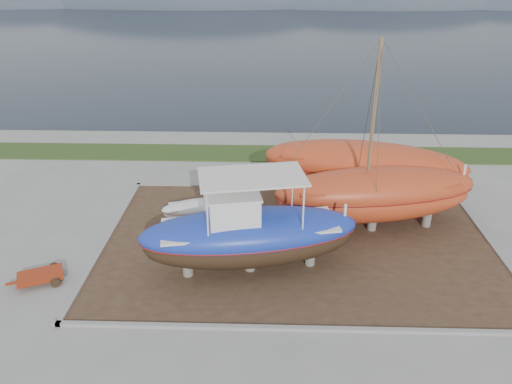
# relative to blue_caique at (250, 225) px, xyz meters

# --- Properties ---
(ground) EXTENTS (140.00, 140.00, 0.00)m
(ground) POSITION_rel_blue_caique_xyz_m (2.17, -1.64, -2.27)
(ground) COLOR gray
(ground) RESTS_ON ground
(dirt_patch) EXTENTS (18.00, 12.00, 0.06)m
(dirt_patch) POSITION_rel_blue_caique_xyz_m (2.17, 2.36, -2.24)
(dirt_patch) COLOR #422D1E
(dirt_patch) RESTS_ON ground
(curb_frame) EXTENTS (18.60, 12.60, 0.15)m
(curb_frame) POSITION_rel_blue_caique_xyz_m (2.17, 2.36, -2.20)
(curb_frame) COLOR gray
(curb_frame) RESTS_ON ground
(grass_strip) EXTENTS (44.00, 3.00, 0.08)m
(grass_strip) POSITION_rel_blue_caique_xyz_m (2.17, 13.86, -2.23)
(grass_strip) COLOR #284219
(grass_strip) RESTS_ON ground
(sea) EXTENTS (260.00, 100.00, 0.04)m
(sea) POSITION_rel_blue_caique_xyz_m (2.17, 68.36, -2.27)
(sea) COLOR black
(sea) RESTS_ON ground
(mountain_ridge) EXTENTS (200.00, 36.00, 20.00)m
(mountain_ridge) POSITION_rel_blue_caique_xyz_m (2.17, 123.36, -2.27)
(mountain_ridge) COLOR #333D49
(mountain_ridge) RESTS_ON ground
(blue_caique) EXTENTS (9.58, 4.52, 4.43)m
(blue_caique) POSITION_rel_blue_caique_xyz_m (0.00, 0.00, 0.00)
(blue_caique) COLOR #1C38B3
(blue_caique) RESTS_ON dirt_patch
(white_dinghy) EXTENTS (3.91, 2.28, 1.11)m
(white_dinghy) POSITION_rel_blue_caique_xyz_m (-2.79, 4.26, -1.66)
(white_dinghy) COLOR white
(white_dinghy) RESTS_ON dirt_patch
(orange_sailboat) EXTENTS (10.20, 4.51, 9.22)m
(orange_sailboat) POSITION_rel_blue_caique_xyz_m (5.87, 3.64, 2.39)
(orange_sailboat) COLOR #B43C1B
(orange_sailboat) RESTS_ON dirt_patch
(orange_bare_hull) EXTENTS (11.00, 5.28, 3.47)m
(orange_bare_hull) POSITION_rel_blue_caique_xyz_m (5.71, 6.31, -0.48)
(orange_bare_hull) COLOR #B43C1B
(orange_bare_hull) RESTS_ON dirt_patch
(red_trailer) EXTENTS (3.00, 2.34, 0.38)m
(red_trailer) POSITION_rel_blue_caique_xyz_m (-8.71, -1.09, -2.08)
(red_trailer) COLOR #A42F12
(red_trailer) RESTS_ON ground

